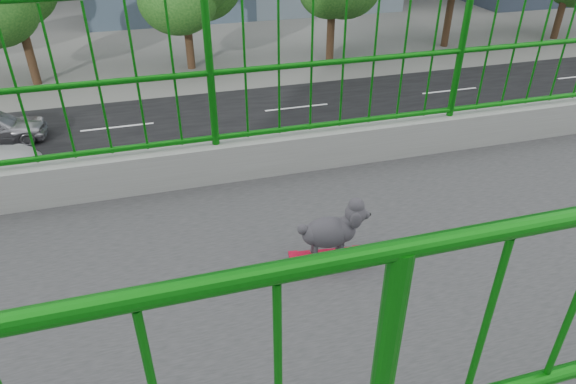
# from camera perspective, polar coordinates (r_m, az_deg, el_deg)

# --- Properties ---
(road) EXTENTS (18.00, 90.00, 0.02)m
(road) POSITION_cam_1_polar(r_m,az_deg,el_deg) (17.63, -18.68, -0.86)
(road) COLOR black
(road) RESTS_ON ground
(skateboard) EXTENTS (0.20, 0.47, 0.06)m
(skateboard) POSITION_cam_1_polar(r_m,az_deg,el_deg) (3.12, 4.39, -7.38)
(skateboard) COLOR red
(skateboard) RESTS_ON footbridge
(poodle) EXTENTS (0.22, 0.43, 0.36)m
(poodle) POSITION_cam_1_polar(r_m,az_deg,el_deg) (2.99, 4.99, -4.23)
(poodle) COLOR #27262A
(poodle) RESTS_ON skateboard
(car_0) EXTENTS (1.72, 4.27, 1.46)m
(car_0) POSITION_cam_1_polar(r_m,az_deg,el_deg) (15.33, 29.27, -5.68)
(car_0) COLOR black
(car_0) RESTS_ON ground
(car_2) EXTENTS (2.51, 5.45, 1.52)m
(car_2) POSITION_cam_1_polar(r_m,az_deg,el_deg) (18.60, 12.40, 4.58)
(car_2) COLOR black
(car_2) RESTS_ON ground
(car_6) EXTENTS (2.51, 5.45, 1.52)m
(car_6) POSITION_cam_1_polar(r_m,az_deg,el_deg) (13.97, -13.25, -5.48)
(car_6) COLOR red
(car_6) RESTS_ON ground
(car_7) EXTENTS (2.10, 5.18, 1.50)m
(car_7) POSITION_cam_1_polar(r_m,az_deg,el_deg) (18.35, 10.76, 4.36)
(car_7) COLOR black
(car_7) RESTS_ON ground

